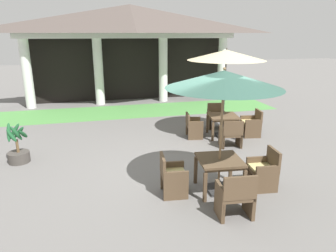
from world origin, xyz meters
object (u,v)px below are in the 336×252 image
object	(u,v)px
patio_umbrella_near_foreground	(224,80)
patio_chair_near_foreground_east	(264,170)
patio_chair_near_foreground_south	(236,196)
patio_umbrella_mid_left	(226,56)
potted_palm_left_edge	(18,151)
patio_chair_mid_left_north	(216,117)
patio_chair_mid_left_east	(252,124)
patio_chair_mid_left_south	(231,134)
patio_chair_mid_left_west	(193,126)
patio_chair_near_foreground_west	(172,176)
patio_table_mid_left	(223,118)
patio_table_near_foreground	(219,163)

from	to	relation	value
patio_umbrella_near_foreground	patio_chair_near_foreground_east	world-z (taller)	patio_umbrella_near_foreground
patio_chair_near_foreground_south	patio_umbrella_mid_left	bearing A→B (deg)	74.91
patio_umbrella_mid_left	potted_palm_left_edge	distance (m)	6.58
patio_chair_mid_left_north	patio_chair_mid_left_east	bearing A→B (deg)	135.01
patio_chair_mid_left_south	patio_chair_mid_left_west	xyz separation A→B (m)	(-0.81, 1.13, -0.00)
patio_chair_near_foreground_east	patio_chair_mid_left_south	world-z (taller)	patio_chair_near_foreground_east
patio_chair_near_foreground_west	patio_table_mid_left	distance (m)	4.20
patio_chair_mid_left_north	patio_chair_near_foreground_south	bearing A→B (deg)	80.33
patio_chair_near_foreground_east	patio_chair_mid_left_south	size ratio (longest dim) A/B	1.05
patio_umbrella_near_foreground	potted_palm_left_edge	world-z (taller)	patio_umbrella_near_foreground
patio_chair_mid_left_north	patio_chair_mid_left_west	size ratio (longest dim) A/B	1.09
patio_table_near_foreground	patio_umbrella_mid_left	size ratio (longest dim) A/B	0.34
patio_chair_mid_left_south	patio_chair_mid_left_north	bearing A→B (deg)	90.00
patio_table_mid_left	patio_chair_mid_left_east	world-z (taller)	patio_chair_mid_left_east
patio_chair_mid_left_south	potted_palm_left_edge	bearing A→B (deg)	-173.63
patio_table_near_foreground	patio_chair_near_foreground_east	xyz separation A→B (m)	(1.02, -0.10, -0.24)
patio_umbrella_mid_left	patio_chair_mid_left_east	distance (m)	2.43
patio_umbrella_mid_left	patio_chair_near_foreground_west	bearing A→B (deg)	-128.31
patio_chair_near_foreground_south	patio_chair_mid_left_west	xyz separation A→B (m)	(0.72, 4.57, -0.04)
patio_chair_near_foreground_south	patio_chair_mid_left_west	world-z (taller)	patio_chair_near_foreground_south
patio_umbrella_mid_left	patio_chair_mid_left_west	bearing A→B (deg)	170.70
patio_chair_near_foreground_south	patio_table_mid_left	size ratio (longest dim) A/B	0.87
patio_table_mid_left	patio_chair_near_foreground_south	bearing A→B (deg)	-110.97
patio_chair_near_foreground_west	patio_table_mid_left	bearing A→B (deg)	147.57
patio_chair_mid_left_north	patio_umbrella_near_foreground	bearing A→B (deg)	77.51
patio_chair_near_foreground_east	patio_umbrella_mid_left	world-z (taller)	patio_umbrella_mid_left
patio_umbrella_near_foreground	patio_chair_mid_left_south	bearing A→B (deg)	59.50
patio_chair_near_foreground_east	patio_chair_mid_left_east	bearing A→B (deg)	-18.90
patio_chair_near_foreground_west	potted_palm_left_edge	xyz separation A→B (m)	(-3.52, 2.62, -0.10)
patio_table_mid_left	patio_chair_mid_left_north	size ratio (longest dim) A/B	1.21
patio_chair_mid_left_west	patio_chair_mid_left_east	size ratio (longest dim) A/B	0.92
patio_chair_mid_left_south	patio_chair_mid_left_north	xyz separation A→B (m)	(0.32, 1.95, 0.01)
patio_umbrella_mid_left	patio_chair_mid_left_north	world-z (taller)	patio_umbrella_mid_left
patio_chair_mid_left_north	potted_palm_left_edge	xyz separation A→B (m)	(-6.28, -1.64, -0.09)
patio_chair_mid_left_south	potted_palm_left_edge	distance (m)	5.97
patio_chair_near_foreground_west	patio_table_mid_left	size ratio (longest dim) A/B	0.84
patio_chair_near_foreground_east	patio_chair_near_foreground_south	xyz separation A→B (m)	(-1.12, -0.91, 0.02)
patio_chair_mid_left_south	patio_chair_near_foreground_south	bearing A→B (deg)	-104.72
patio_chair_near_foreground_west	patio_chair_mid_left_west	xyz separation A→B (m)	(1.63, 3.45, -0.02)
patio_chair_near_foreground_east	potted_palm_left_edge	size ratio (longest dim) A/B	0.82
patio_table_near_foreground	patio_umbrella_near_foreground	xyz separation A→B (m)	(-0.00, 0.00, 1.76)
patio_umbrella_near_foreground	patio_chair_mid_left_east	bearing A→B (deg)	51.67
patio_umbrella_near_foreground	patio_umbrella_mid_left	xyz separation A→B (m)	(1.59, 3.40, 0.22)
patio_table_near_foreground	potted_palm_left_edge	distance (m)	5.31
patio_chair_near_foreground_west	potted_palm_left_edge	distance (m)	4.39
patio_table_near_foreground	patio_chair_near_foreground_south	size ratio (longest dim) A/B	1.08
patio_chair_mid_left_south	patio_umbrella_near_foreground	bearing A→B (deg)	-111.21
patio_umbrella_mid_left	potted_palm_left_edge	xyz separation A→B (m)	(-6.12, -0.67, -2.32)
patio_chair_near_foreground_east	patio_chair_mid_left_east	xyz separation A→B (m)	(1.54, 3.34, -0.00)
potted_palm_left_edge	patio_umbrella_near_foreground	bearing A→B (deg)	-31.01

